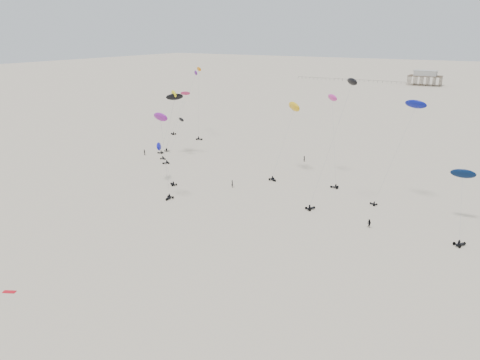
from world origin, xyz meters
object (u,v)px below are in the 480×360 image
Objects in this scene: pavilion_main at (425,79)px; rig_0 at (163,139)px; rig_8 at (162,155)px; spectator_0 at (232,187)px.

pavilion_main is 261.50m from rig_0.
pavilion_main is 253.12m from rig_8.
rig_8 is (-7.72, 8.66, -6.63)m from rig_0.
rig_0 reaches higher than spectator_0.
rig_8 is at bearing 57.22° from spectator_0.
rig_8 is 19.04m from spectator_0.
rig_0 is 20.40m from spectator_0.
rig_0 reaches higher than pavilion_main.
rig_8 reaches higher than spectator_0.
pavilion_main is at bearing 15.93° from rig_8.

